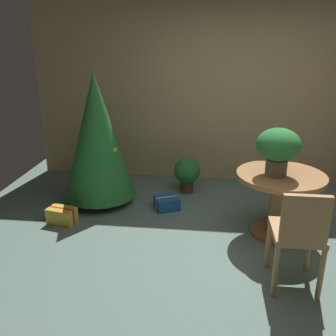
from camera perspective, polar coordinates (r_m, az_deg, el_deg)
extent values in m
plane|color=slate|center=(3.79, 12.22, -13.49)|extent=(6.60, 6.60, 0.00)
cube|color=tan|center=(5.43, 11.21, 11.41)|extent=(6.00, 0.10, 2.60)
cylinder|color=#9E6B3D|center=(4.27, 16.25, -9.48)|extent=(0.53, 0.53, 0.04)
cylinder|color=#9E6B3D|center=(4.13, 16.68, -5.49)|extent=(0.19, 0.19, 0.61)
cylinder|color=#9E6B3D|center=(4.01, 17.13, -1.19)|extent=(0.92, 0.92, 0.05)
cylinder|color=#665B51|center=(3.93, 16.43, 0.15)|extent=(0.22, 0.22, 0.17)
ellipsoid|color=#287533|center=(3.86, 16.77, 3.51)|extent=(0.44, 0.44, 0.33)
sphere|color=red|center=(3.97, 16.92, 3.59)|extent=(0.09, 0.09, 0.09)
sphere|color=red|center=(3.97, 17.88, 4.42)|extent=(0.06, 0.06, 0.06)
cylinder|color=#B27F4C|center=(3.58, 15.27, -11.44)|extent=(0.04, 0.04, 0.47)
cylinder|color=#B27F4C|center=(3.66, 20.99, -11.43)|extent=(0.04, 0.04, 0.47)
cylinder|color=#B27F4C|center=(3.24, 16.28, -15.14)|extent=(0.04, 0.04, 0.47)
cylinder|color=#B27F4C|center=(3.33, 22.64, -15.01)|extent=(0.04, 0.04, 0.47)
cube|color=#B27F4C|center=(3.32, 19.29, -9.38)|extent=(0.41, 0.45, 0.05)
cube|color=#B27F4C|center=(3.04, 20.53, -7.46)|extent=(0.37, 0.05, 0.40)
cylinder|color=brown|center=(4.93, -10.31, -4.53)|extent=(0.10, 0.10, 0.10)
cone|color=#287533|center=(4.66, -10.93, 4.87)|extent=(0.91, 0.91, 1.57)
sphere|color=gold|center=(4.54, -8.28, 2.80)|extent=(0.06, 0.06, 0.06)
sphere|color=gold|center=(4.86, -12.14, 4.91)|extent=(0.05, 0.05, 0.05)
sphere|color=red|center=(4.77, -9.86, 6.70)|extent=(0.06, 0.06, 0.06)
sphere|color=silver|center=(4.87, -8.78, 4.27)|extent=(0.07, 0.07, 0.07)
sphere|color=gold|center=(4.63, -11.18, 11.32)|extent=(0.05, 0.05, 0.05)
cube|color=gold|center=(4.46, -16.13, -7.10)|extent=(0.35, 0.25, 0.19)
cube|color=red|center=(4.46, -16.13, -7.10)|extent=(0.31, 0.10, 0.19)
cube|color=#1E569E|center=(4.64, -0.20, -5.41)|extent=(0.36, 0.35, 0.16)
cube|color=silver|center=(4.64, -0.20, -5.41)|extent=(0.27, 0.15, 0.16)
cylinder|color=#4C382D|center=(5.13, 2.93, -2.82)|extent=(0.19, 0.19, 0.17)
sphere|color=#287533|center=(5.05, 2.98, -0.41)|extent=(0.36, 0.36, 0.36)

